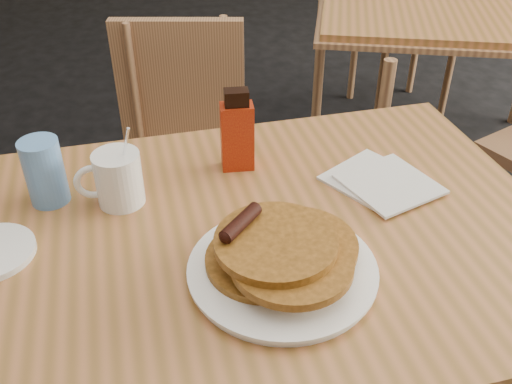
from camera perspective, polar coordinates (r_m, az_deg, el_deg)
main_table at (r=1.09m, az=-1.76°, el=-5.86°), size 1.27×0.88×0.75m
neighbor_table at (r=2.48m, az=21.92°, el=16.11°), size 1.51×1.27×0.75m
chair_main_far at (r=1.80m, az=-6.83°, el=5.07°), size 0.48×0.48×0.88m
pancake_plate at (r=0.96m, az=2.61°, el=-6.87°), size 0.32×0.32×0.10m
coffee_mug at (r=1.14m, az=-13.73°, el=1.36°), size 0.13×0.09×0.17m
syrup_bottle at (r=1.20m, az=-1.90°, el=5.94°), size 0.07×0.05×0.18m
napkin_stack at (r=1.21m, az=12.43°, el=1.02°), size 0.24×0.25×0.01m
blue_tumbler at (r=1.18m, az=-20.40°, el=1.92°), size 0.09×0.09×0.13m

